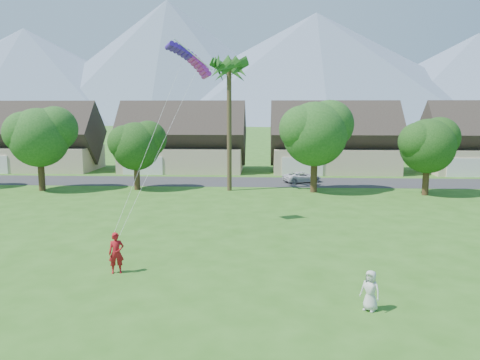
# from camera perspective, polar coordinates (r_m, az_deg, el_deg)

# --- Properties ---
(ground) EXTENTS (500.00, 500.00, 0.00)m
(ground) POSITION_cam_1_polar(r_m,az_deg,el_deg) (17.60, -1.81, -17.32)
(ground) COLOR #2D6019
(ground) RESTS_ON ground
(street) EXTENTS (90.00, 7.00, 0.01)m
(street) POSITION_cam_1_polar(r_m,az_deg,el_deg) (50.39, 1.45, -0.23)
(street) COLOR #2D2D30
(street) RESTS_ON ground
(kite_flyer) EXTENTS (0.82, 0.66, 1.96)m
(kite_flyer) POSITION_cam_1_polar(r_m,az_deg,el_deg) (23.11, -14.85, -8.59)
(kite_flyer) COLOR #A41219
(kite_flyer) RESTS_ON ground
(watcher) EXTENTS (0.93, 0.87, 1.59)m
(watcher) POSITION_cam_1_polar(r_m,az_deg,el_deg) (19.14, 15.60, -12.85)
(watcher) COLOR silver
(watcher) RESTS_ON ground
(parked_car) EXTENTS (4.55, 3.45, 1.15)m
(parked_car) POSITION_cam_1_polar(r_m,az_deg,el_deg) (50.45, 7.60, 0.37)
(parked_car) COLOR silver
(parked_car) RESTS_ON ground
(mountain_ridge) EXTENTS (540.00, 240.00, 70.00)m
(mountain_ridge) POSITION_cam_1_polar(r_m,az_deg,el_deg) (276.76, 5.03, 12.93)
(mountain_ridge) COLOR slate
(mountain_ridge) RESTS_ON ground
(houses_row) EXTENTS (72.75, 8.19, 8.86)m
(houses_row) POSITION_cam_1_polar(r_m,az_deg,el_deg) (58.93, 2.19, 4.41)
(houses_row) COLOR beige
(houses_row) RESTS_ON ground
(tree_row) EXTENTS (62.27, 6.67, 8.45)m
(tree_row) POSITION_cam_1_polar(r_m,az_deg,el_deg) (43.86, -0.25, 4.89)
(tree_row) COLOR #47301C
(tree_row) RESTS_ON ground
(fan_palm) EXTENTS (3.00, 3.00, 13.80)m
(fan_palm) POSITION_cam_1_polar(r_m,az_deg,el_deg) (44.60, -1.35, 13.84)
(fan_palm) COLOR #4C3D26
(fan_palm) RESTS_ON ground
(parafoil_kite) EXTENTS (3.50, 1.55, 0.50)m
(parafoil_kite) POSITION_cam_1_polar(r_m,az_deg,el_deg) (31.28, -6.06, 14.65)
(parafoil_kite) COLOR #4318B9
(parafoil_kite) RESTS_ON ground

